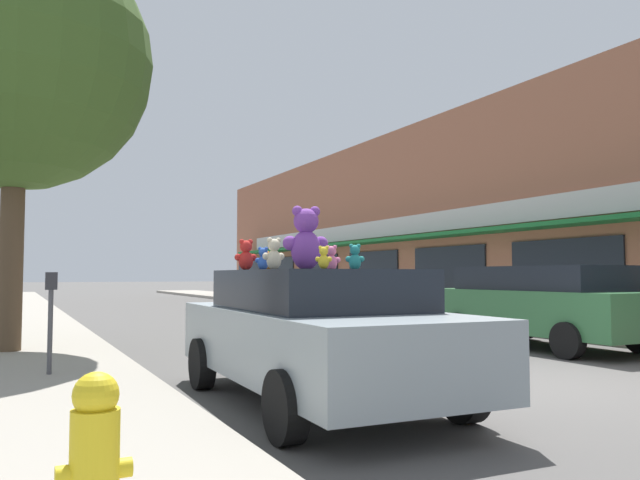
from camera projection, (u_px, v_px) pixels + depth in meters
name	position (u px, v px, depth m)	size (l,w,h in m)	color
ground_plane	(547.00, 386.00, 7.83)	(260.00, 260.00, 0.00)	#514F4C
sidewalk_near	(10.00, 434.00, 5.15)	(3.18, 90.00, 0.16)	gray
storefront_row	(555.00, 225.00, 27.66)	(16.87, 40.63, 7.22)	#9E6047
plush_art_car	(316.00, 332.00, 6.79)	(2.11, 4.52, 1.45)	#8C999E
teddy_bear_giant	(306.00, 239.00, 7.02)	(0.55, 0.36, 0.72)	purple
teddy_bear_pink	(331.00, 258.00, 7.96)	(0.24, 0.20, 0.33)	pink
teddy_bear_cream	(274.00, 254.00, 6.63)	(0.25, 0.15, 0.34)	beige
teddy_bear_red	(246.00, 255.00, 7.32)	(0.27, 0.18, 0.37)	red
teddy_bear_teal	(355.00, 257.00, 6.91)	(0.22, 0.18, 0.29)	teal
teddy_bear_orange	(270.00, 261.00, 7.47)	(0.13, 0.17, 0.23)	orange
teddy_bear_blue	(263.00, 259.00, 7.17)	(0.19, 0.17, 0.27)	blue
teddy_bear_yellow	(324.00, 258.00, 5.78)	(0.16, 0.13, 0.22)	yellow
teddy_bear_black	(307.00, 261.00, 7.85)	(0.17, 0.16, 0.24)	black
parked_car_far_center	(542.00, 303.00, 12.02)	(2.02, 4.54, 1.56)	#336B3D
street_tree	(17.00, 59.00, 10.43)	(4.42, 4.42, 7.07)	brown
fire_hydrant	(95.00, 459.00, 2.83)	(0.33, 0.22, 0.79)	yellow
parking_meter	(51.00, 309.00, 7.80)	(0.14, 0.10, 1.27)	#4C4C51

